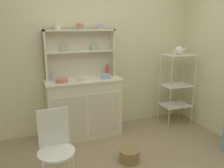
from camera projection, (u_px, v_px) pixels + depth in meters
The scene contains 15 objects.
wall_back at pixel (98, 51), 3.54m from camera, with size 3.84×0.05×2.50m, color beige.
hutch_cabinet at pixel (84, 107), 3.41m from camera, with size 1.09×0.45×0.88m.
hutch_shelf_unit at pixel (80, 50), 3.35m from camera, with size 1.02×0.18×0.70m.
bakers_rack at pixel (177, 82), 3.77m from camera, with size 0.47×0.35×1.18m.
wire_chair at pixel (55, 143), 2.24m from camera, with size 0.36×0.36×0.85m.
floor_basket at pixel (129, 155), 2.82m from camera, with size 0.25×0.25×0.16m, color #93754C.
cup_cream_0 at pixel (58, 26), 3.12m from camera, with size 0.09×0.08×0.09m.
cup_terracotta_1 at pixel (80, 26), 3.22m from camera, with size 0.09×0.08×0.08m.
cup_lilac_2 at pixel (100, 26), 3.33m from camera, with size 0.09×0.08×0.08m.
bowl_mixing_large at pixel (62, 81), 3.12m from camera, with size 0.17×0.17×0.05m, color #C67556.
bowl_floral_medium at pixel (85, 79), 3.23m from camera, with size 0.16×0.16×0.05m, color silver.
bowl_cream_small at pixel (106, 76), 3.33m from camera, with size 0.14×0.14×0.06m, color #8EB2D1.
jam_bottle at pixel (107, 71), 3.50m from camera, with size 0.06×0.06×0.18m.
utensil_jar at pixel (54, 76), 3.22m from camera, with size 0.08×0.08×0.25m.
porcelain_teapot at pixel (179, 50), 3.64m from camera, with size 0.23×0.14×0.16m.
Camera 1 is at (-1.05, -1.78, 1.65)m, focal length 36.65 mm.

